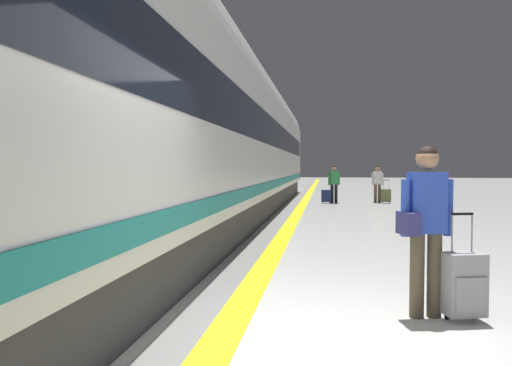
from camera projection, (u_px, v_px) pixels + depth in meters
The scene contains 11 objects.
ground_plane at pixel (309, 350), 3.82m from camera, with size 120.00×120.00×0.00m, color silver.
safety_line_strip at pixel (295, 217), 13.82m from camera, with size 0.36×80.00×0.01m, color yellow.
tactile_edge_band at pixel (285, 217), 13.87m from camera, with size 0.56×80.00×0.01m, color slate.
high_speed_train at pixel (214, 130), 12.28m from camera, with size 2.94×32.41×4.97m.
traveller_foreground at pixel (425, 219), 4.62m from camera, with size 0.56×0.38×1.73m.
rolling_suitcase_foreground at pixel (465, 284), 4.51m from camera, with size 0.43×0.32×1.07m.
passenger_near at pixel (334, 181), 19.01m from camera, with size 0.49×0.24×1.58m.
suitcase_near at pixel (326, 196), 18.92m from camera, with size 0.41×0.28×0.55m.
passenger_mid at pixel (377, 181), 19.27m from camera, with size 0.49×0.20×1.56m.
suitcase_mid at pixel (386, 195), 19.01m from camera, with size 0.40×0.26×0.97m.
waste_bin at pixel (420, 205), 12.52m from camera, with size 0.46×0.46×0.91m.
Camera 1 is at (0.13, -3.80, 1.53)m, focal length 32.26 mm.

